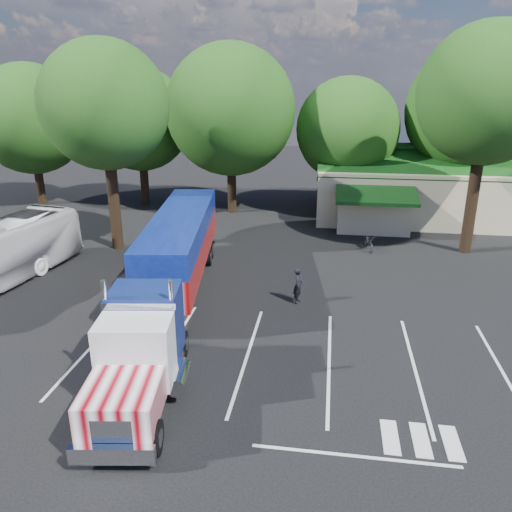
# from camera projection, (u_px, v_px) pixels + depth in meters

# --- Properties ---
(ground) EXTENTS (120.00, 120.00, 0.00)m
(ground) POSITION_uv_depth(u_px,v_px,m) (267.00, 295.00, 25.23)
(ground) COLOR black
(ground) RESTS_ON ground
(event_hall) EXTENTS (24.20, 14.12, 5.55)m
(event_hall) POSITION_uv_depth(u_px,v_px,m) (470.00, 188.00, 39.14)
(event_hall) COLOR #BDAA8C
(event_hall) RESTS_ON ground
(tree_row_a) EXTENTS (9.00, 9.00, 11.68)m
(tree_row_a) POSITION_uv_depth(u_px,v_px,m) (30.00, 119.00, 41.32)
(tree_row_a) COLOR black
(tree_row_a) RESTS_ON ground
(tree_row_b) EXTENTS (8.40, 8.40, 11.35)m
(tree_row_b) POSITION_uv_depth(u_px,v_px,m) (140.00, 120.00, 41.27)
(tree_row_b) COLOR black
(tree_row_b) RESTS_ON ground
(tree_row_c) EXTENTS (10.00, 10.00, 13.05)m
(tree_row_c) POSITION_uv_depth(u_px,v_px,m) (231.00, 110.00, 38.34)
(tree_row_c) COLOR black
(tree_row_c) RESTS_ON ground
(tree_row_d) EXTENTS (8.00, 8.00, 10.60)m
(tree_row_d) POSITION_uv_depth(u_px,v_px,m) (348.00, 130.00, 38.77)
(tree_row_d) COLOR black
(tree_row_d) RESTS_ON ground
(tree_row_e) EXTENTS (9.60, 9.60, 12.90)m
(tree_row_e) POSITION_uv_depth(u_px,v_px,m) (470.00, 110.00, 37.46)
(tree_row_e) COLOR black
(tree_row_e) RESTS_ON ground
(tree_near_left) EXTENTS (7.60, 7.60, 12.65)m
(tree_near_left) POSITION_uv_depth(u_px,v_px,m) (105.00, 106.00, 29.36)
(tree_near_left) COLOR black
(tree_near_left) RESTS_ON ground
(tree_near_right) EXTENTS (8.00, 8.00, 13.50)m
(tree_near_right) POSITION_uv_depth(u_px,v_px,m) (488.00, 95.00, 28.36)
(tree_near_right) COLOR black
(tree_near_right) RESTS_ON ground
(semi_truck) EXTENTS (5.15, 19.68, 4.09)m
(semi_truck) POSITION_uv_depth(u_px,v_px,m) (173.00, 262.00, 23.03)
(semi_truck) COLOR black
(semi_truck) RESTS_ON ground
(woman) EXTENTS (0.49, 0.69, 1.80)m
(woman) POSITION_uv_depth(u_px,v_px,m) (298.00, 285.00, 24.06)
(woman) COLOR black
(woman) RESTS_ON ground
(bicycle) EXTENTS (1.03, 2.04, 1.02)m
(bicycle) POSITION_uv_depth(u_px,v_px,m) (369.00, 242.00, 31.73)
(bicycle) COLOR black
(bicycle) RESTS_ON ground
(silver_sedan) EXTENTS (4.34, 1.95, 1.38)m
(silver_sedan) POSITION_uv_depth(u_px,v_px,m) (456.00, 220.00, 35.93)
(silver_sedan) COLOR #9EA1A5
(silver_sedan) RESTS_ON ground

